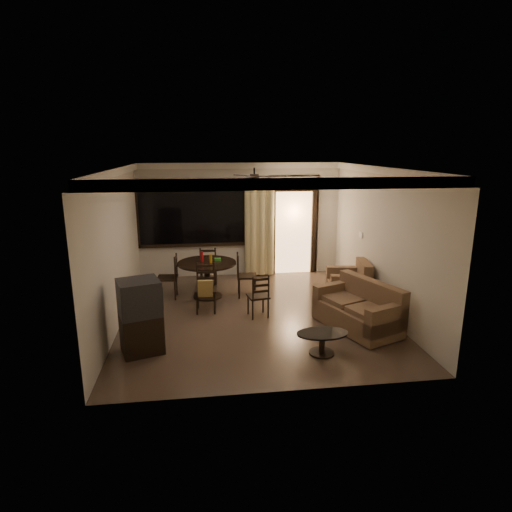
{
  "coord_description": "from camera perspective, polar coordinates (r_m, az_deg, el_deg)",
  "views": [
    {
      "loc": [
        -1.0,
        -7.73,
        3.15
      ],
      "look_at": [
        0.06,
        0.2,
        1.12
      ],
      "focal_mm": 30.0,
      "sensor_mm": 36.0,
      "label": 1
    }
  ],
  "objects": [
    {
      "name": "room_shell",
      "position": [
        9.72,
        1.92,
        6.45
      ],
      "size": [
        5.5,
        6.7,
        5.5
      ],
      "color": "beige",
      "rests_on": "ground"
    },
    {
      "name": "tv_cabinet",
      "position": [
        6.98,
        -15.14,
        -7.76
      ],
      "size": [
        0.75,
        0.72,
        1.18
      ],
      "rotation": [
        0.0,
        0.0,
        0.31
      ],
      "color": "black",
      "rests_on": "ground"
    },
    {
      "name": "sofa",
      "position": [
        7.9,
        13.67,
        -7.04
      ],
      "size": [
        1.34,
        1.75,
        0.83
      ],
      "rotation": [
        0.0,
        0.0,
        0.37
      ],
      "color": "#4A3022",
      "rests_on": "ground"
    },
    {
      "name": "dining_chair_east",
      "position": [
        9.32,
        -1.32,
        -3.68
      ],
      "size": [
        0.44,
        0.44,
        0.95
      ],
      "rotation": [
        0.0,
        0.0,
        1.51
      ],
      "color": "black",
      "rests_on": "ground"
    },
    {
      "name": "armchair",
      "position": [
        9.22,
        12.49,
        -3.8
      ],
      "size": [
        0.96,
        0.96,
        0.84
      ],
      "rotation": [
        0.0,
        0.0,
        -0.16
      ],
      "color": "#4A3022",
      "rests_on": "ground"
    },
    {
      "name": "dining_chair_north",
      "position": [
        10.06,
        -6.33,
        -2.39
      ],
      "size": [
        0.44,
        0.44,
        0.95
      ],
      "rotation": [
        0.0,
        0.0,
        3.08
      ],
      "color": "black",
      "rests_on": "ground"
    },
    {
      "name": "ground",
      "position": [
        8.41,
        -0.21,
        -7.75
      ],
      "size": [
        5.5,
        5.5,
        0.0
      ],
      "primitive_type": "plane",
      "color": "#7F6651",
      "rests_on": "ground"
    },
    {
      "name": "dining_chair_south",
      "position": [
        8.49,
        -6.68,
        -5.41
      ],
      "size": [
        0.44,
        0.5,
        0.95
      ],
      "rotation": [
        0.0,
        0.0,
        -0.06
      ],
      "color": "black",
      "rests_on": "ground"
    },
    {
      "name": "dining_table",
      "position": [
        9.22,
        -6.53,
        -1.81
      ],
      "size": [
        1.25,
        1.25,
        1.0
      ],
      "rotation": [
        0.0,
        0.0,
        -0.06
      ],
      "color": "black",
      "rests_on": "ground"
    },
    {
      "name": "side_chair",
      "position": [
        8.21,
        0.3,
        -6.4
      ],
      "size": [
        0.44,
        0.44,
        0.85
      ],
      "rotation": [
        0.0,
        0.0,
        3.31
      ],
      "color": "black",
      "rests_on": "ground"
    },
    {
      "name": "coffee_table",
      "position": [
        6.88,
        8.81,
        -10.97
      ],
      "size": [
        0.81,
        0.49,
        0.36
      ],
      "rotation": [
        0.0,
        0.0,
        0.06
      ],
      "color": "black",
      "rests_on": "ground"
    },
    {
      "name": "dining_chair_west",
      "position": [
        9.38,
        -11.6,
        -3.84
      ],
      "size": [
        0.44,
        0.44,
        0.95
      ],
      "rotation": [
        0.0,
        0.0,
        -1.63
      ],
      "color": "black",
      "rests_on": "ground"
    }
  ]
}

